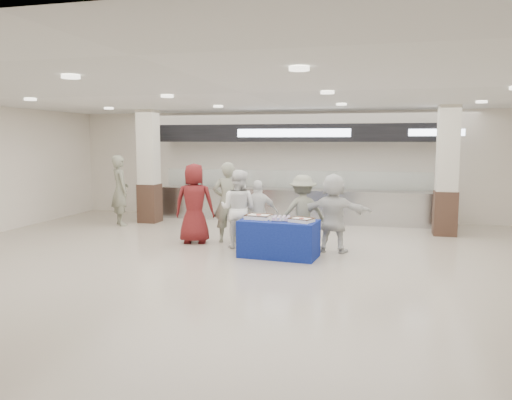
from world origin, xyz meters
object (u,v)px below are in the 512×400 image
(display_table, at_px, (279,239))
(chef_short, at_px, (259,213))
(cupcake_tray, at_px, (281,218))
(civilian_maroon, at_px, (194,203))
(soldier_bg, at_px, (120,190))
(civilian_white, at_px, (333,213))
(soldier_a, at_px, (228,202))
(sheet_cake_left, at_px, (259,216))
(sheet_cake_right, at_px, (301,220))
(chef_tall, at_px, (238,209))
(soldier_b, at_px, (302,212))

(display_table, xyz_separation_m, chef_short, (-0.64, 0.88, 0.36))
(cupcake_tray, height_order, civilian_maroon, civilian_maroon)
(soldier_bg, bearing_deg, civilian_white, -152.72)
(soldier_a, height_order, soldier_bg, soldier_bg)
(civilian_maroon, distance_m, civilian_white, 3.17)
(sheet_cake_left, distance_m, sheet_cake_right, 0.93)
(sheet_cake_left, relative_size, sheet_cake_right, 1.05)
(chef_tall, bearing_deg, soldier_b, -162.50)
(soldier_b, relative_size, soldier_bg, 0.83)
(chef_short, bearing_deg, soldier_a, -39.89)
(chef_short, bearing_deg, soldier_bg, -41.59)
(sheet_cake_left, distance_m, chef_tall, 0.82)
(cupcake_tray, height_order, soldier_bg, soldier_bg)
(civilian_white, bearing_deg, soldier_b, -9.09)
(soldier_a, relative_size, civilian_white, 1.11)
(sheet_cake_right, bearing_deg, chef_tall, 154.37)
(civilian_maroon, height_order, soldier_bg, soldier_bg)
(chef_tall, relative_size, chef_short, 1.16)
(chef_tall, distance_m, chef_short, 0.48)
(civilian_maroon, bearing_deg, cupcake_tray, 147.21)
(sheet_cake_left, distance_m, soldier_a, 1.49)
(cupcake_tray, relative_size, chef_short, 0.33)
(chef_tall, bearing_deg, civilian_maroon, -4.76)
(sheet_cake_right, distance_m, soldier_bg, 6.15)
(chef_short, distance_m, soldier_b, 0.98)
(soldier_a, distance_m, chef_short, 0.88)
(display_table, xyz_separation_m, cupcake_tray, (0.04, 0.04, 0.41))
(chef_tall, bearing_deg, chef_short, -142.47)
(soldier_bg, bearing_deg, sheet_cake_right, -161.51)
(sheet_cake_left, height_order, sheet_cake_right, sheet_cake_left)
(sheet_cake_left, relative_size, cupcake_tray, 1.13)
(civilian_white, relative_size, soldier_bg, 0.86)
(display_table, height_order, chef_tall, chef_tall)
(sheet_cake_left, bearing_deg, soldier_b, 46.37)
(sheet_cake_left, bearing_deg, display_table, -10.72)
(chef_tall, height_order, civilian_white, chef_tall)
(chef_tall, distance_m, soldier_b, 1.40)
(cupcake_tray, relative_size, chef_tall, 0.28)
(display_table, height_order, soldier_b, soldier_b)
(chef_short, bearing_deg, sheet_cake_left, 84.74)
(display_table, distance_m, cupcake_tray, 0.42)
(sheet_cake_right, height_order, chef_tall, chef_tall)
(sheet_cake_left, relative_size, civilian_maroon, 0.30)
(chef_short, xyz_separation_m, soldier_bg, (-4.39, 1.78, 0.23))
(chef_tall, height_order, chef_short, chef_tall)
(cupcake_tray, relative_size, civilian_white, 0.29)
(chef_short, relative_size, soldier_bg, 0.76)
(cupcake_tray, distance_m, soldier_b, 0.91)
(sheet_cake_right, bearing_deg, display_table, 169.75)
(civilian_white, bearing_deg, sheet_cake_right, 60.76)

